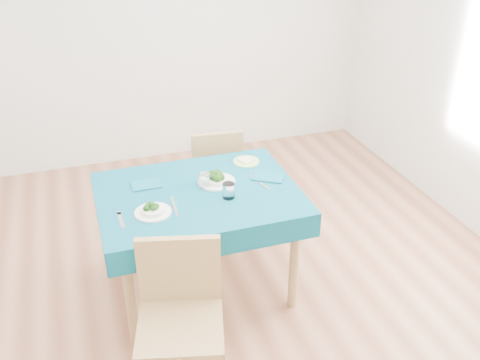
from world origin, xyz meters
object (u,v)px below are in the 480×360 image
object	(u,v)px
bowl_far	(217,178)
side_plate	(246,161)
chair_near	(179,309)
bowl_near	(153,208)
table	(200,242)
chair_far	(214,167)

from	to	relation	value
bowl_far	side_plate	xyz separation A→B (m)	(0.28, 0.22, -0.03)
chair_near	bowl_near	bearing A→B (deg)	105.01
table	chair_near	world-z (taller)	chair_near
bowl_far	side_plate	distance (m)	0.35
chair_near	bowl_near	world-z (taller)	chair_near
table	chair_near	xyz separation A→B (m)	(-0.31, -0.77, 0.18)
chair_near	bowl_far	bearing A→B (deg)	76.71
chair_near	side_plate	xyz separation A→B (m)	(0.73, 1.07, 0.21)
chair_far	bowl_far	size ratio (longest dim) A/B	4.02
chair_near	table	bearing A→B (deg)	82.91
chair_near	bowl_near	size ratio (longest dim) A/B	5.12
table	bowl_far	xyz separation A→B (m)	(0.14, 0.08, 0.42)
chair_far	bowl_near	size ratio (longest dim) A/B	4.48
bowl_far	side_plate	world-z (taller)	bowl_far
bowl_near	side_plate	xyz separation A→B (m)	(0.73, 0.46, -0.03)
table	side_plate	size ratio (longest dim) A/B	6.79
table	bowl_far	size ratio (longest dim) A/B	5.13
table	bowl_near	bearing A→B (deg)	-153.12
chair_far	side_plate	size ratio (longest dim) A/B	5.32
table	chair_far	xyz separation A→B (m)	(0.33, 0.81, 0.11)
bowl_far	table	bearing A→B (deg)	-150.76
bowl_near	chair_far	bearing A→B (deg)	56.71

